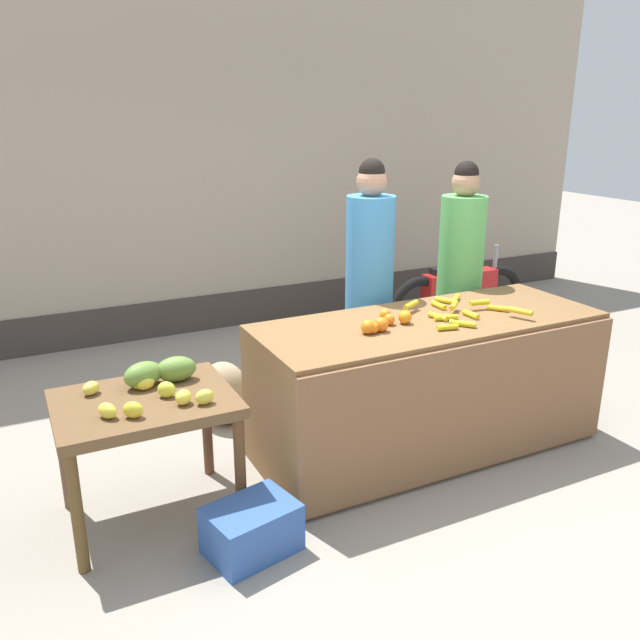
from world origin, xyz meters
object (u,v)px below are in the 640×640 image
object	(u,v)px
vendor_woman_blue_shirt	(369,289)
parked_motorcycle	(459,296)
produce_sack	(224,393)
produce_crate	(252,529)
vendor_woman_green_shirt	(459,280)

from	to	relation	value
vendor_woman_blue_shirt	parked_motorcycle	distance (m)	2.03
vendor_woman_blue_shirt	produce_sack	world-z (taller)	vendor_woman_blue_shirt
produce_crate	produce_sack	bearing A→B (deg)	77.03
vendor_woman_blue_shirt	parked_motorcycle	size ratio (longest dim) A/B	1.15
parked_motorcycle	produce_crate	world-z (taller)	parked_motorcycle
vendor_woman_blue_shirt	vendor_woman_green_shirt	size ratio (longest dim) A/B	1.02
vendor_woman_blue_shirt	produce_crate	size ratio (longest dim) A/B	4.19
vendor_woman_green_shirt	produce_crate	world-z (taller)	vendor_woman_green_shirt
produce_sack	parked_motorcycle	bearing A→B (deg)	16.95
produce_crate	parked_motorcycle	bearing A→B (deg)	36.58
vendor_woman_green_shirt	parked_motorcycle	xyz separation A→B (m)	(0.86, 1.06, -0.50)
parked_motorcycle	produce_sack	size ratio (longest dim) A/B	3.42
produce_crate	vendor_woman_green_shirt	bearing A→B (deg)	28.68
produce_crate	produce_sack	distance (m)	1.46
produce_crate	produce_sack	xyz separation A→B (m)	(0.33, 1.42, 0.10)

